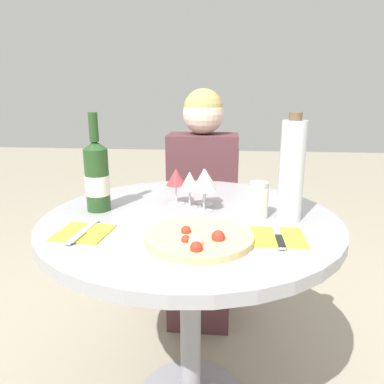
# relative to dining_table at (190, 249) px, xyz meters

# --- Properties ---
(dining_table) EXTENTS (1.00, 1.00, 0.77)m
(dining_table) POSITION_rel_dining_table_xyz_m (0.00, 0.00, 0.00)
(dining_table) COLOR gray
(dining_table) RESTS_ON ground_plane
(chair_behind_diner) EXTENTS (0.38, 0.38, 0.85)m
(chair_behind_diner) POSITION_rel_dining_table_xyz_m (-0.01, 0.81, -0.23)
(chair_behind_diner) COLOR slate
(chair_behind_diner) RESTS_ON ground_plane
(seated_diner) EXTENTS (0.36, 0.44, 1.18)m
(seated_diner) POSITION_rel_dining_table_xyz_m (-0.01, 0.68, -0.10)
(seated_diner) COLOR #512D33
(seated_diner) RESTS_ON ground_plane
(pizza_large) EXTENTS (0.31, 0.31, 0.05)m
(pizza_large) POSITION_rel_dining_table_xyz_m (0.04, -0.21, 0.13)
(pizza_large) COLOR #E5C17F
(pizza_large) RESTS_ON dining_table
(wine_bottle) EXTENTS (0.08, 0.08, 0.34)m
(wine_bottle) POSITION_rel_dining_table_xyz_m (-0.33, 0.04, 0.24)
(wine_bottle) COLOR #23471E
(wine_bottle) RESTS_ON dining_table
(tall_carafe) EXTENTS (0.08, 0.08, 0.35)m
(tall_carafe) POSITION_rel_dining_table_xyz_m (0.32, 0.00, 0.28)
(tall_carafe) COLOR silver
(tall_carafe) RESTS_ON dining_table
(sugar_shaker) EXTENTS (0.07, 0.07, 0.12)m
(sugar_shaker) POSITION_rel_dining_table_xyz_m (0.22, 0.01, 0.18)
(sugar_shaker) COLOR silver
(sugar_shaker) RESTS_ON dining_table
(wine_glass_front_right) EXTENTS (0.08, 0.08, 0.15)m
(wine_glass_front_right) POSITION_rel_dining_table_xyz_m (0.04, 0.06, 0.23)
(wine_glass_front_right) COLOR silver
(wine_glass_front_right) RESTS_ON dining_table
(wine_glass_back_right) EXTENTS (0.08, 0.08, 0.13)m
(wine_glass_back_right) POSITION_rel_dining_table_xyz_m (0.04, 0.13, 0.22)
(wine_glass_back_right) COLOR silver
(wine_glass_back_right) RESTS_ON dining_table
(wine_glass_back_left) EXTENTS (0.07, 0.07, 0.13)m
(wine_glass_back_left) POSITION_rel_dining_table_xyz_m (-0.07, 0.13, 0.22)
(wine_glass_back_left) COLOR silver
(wine_glass_back_left) RESTS_ON dining_table
(wine_glass_center) EXTENTS (0.07, 0.07, 0.13)m
(wine_glass_center) POSITION_rel_dining_table_xyz_m (-0.01, 0.10, 0.22)
(wine_glass_center) COLOR silver
(wine_glass_center) RESTS_ON dining_table
(place_setting_left) EXTENTS (0.16, 0.19, 0.01)m
(place_setting_left) POSITION_rel_dining_table_xyz_m (-0.30, -0.18, 0.12)
(place_setting_left) COLOR yellow
(place_setting_left) RESTS_ON dining_table
(place_setting_right) EXTENTS (0.15, 0.19, 0.01)m
(place_setting_right) POSITION_rel_dining_table_xyz_m (0.27, -0.16, 0.12)
(place_setting_right) COLOR yellow
(place_setting_right) RESTS_ON dining_table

